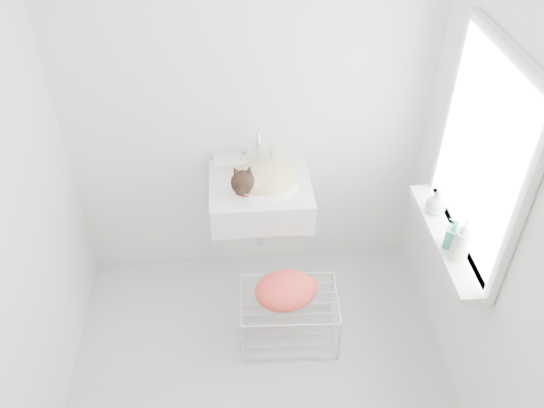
{
  "coord_description": "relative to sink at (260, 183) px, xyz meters",
  "views": [
    {
      "loc": [
        -0.09,
        -1.89,
        2.84
      ],
      "look_at": [
        0.1,
        0.5,
        0.88
      ],
      "focal_mm": 36.9,
      "sensor_mm": 36.0,
      "label": 1
    }
  ],
  "objects": [
    {
      "name": "sink",
      "position": [
        0.0,
        0.0,
        0.0
      ],
      "size": [
        0.6,
        0.52,
        0.24
      ],
      "primitive_type": "cube",
      "color": "white",
      "rests_on": "back_wall"
    },
    {
      "name": "right_wall",
      "position": [
        1.05,
        -0.74,
        0.4
      ],
      "size": [
        0.02,
        2.0,
        2.5
      ],
      "primitive_type": "cube",
      "color": "white",
      "rests_on": "ground"
    },
    {
      "name": "cat",
      "position": [
        0.01,
        -0.02,
        0.04
      ],
      "size": [
        0.46,
        0.41,
        0.26
      ],
      "rotation": [
        0.0,
        0.0,
        0.26
      ],
      "color": "#C1B48A",
      "rests_on": "sink"
    },
    {
      "name": "windowsill",
      "position": [
        0.96,
        -0.54,
        -0.02
      ],
      "size": [
        0.16,
        0.88,
        0.04
      ],
      "primitive_type": "cube",
      "color": "white",
      "rests_on": "right_wall"
    },
    {
      "name": "wire_rack",
      "position": [
        0.14,
        -0.45,
        -0.7
      ],
      "size": [
        0.59,
        0.43,
        0.34
      ],
      "primitive_type": "cube",
      "rotation": [
        0.0,
        0.0,
        -0.05
      ],
      "color": "beige",
      "rests_on": "floor"
    },
    {
      "name": "bottle_c",
      "position": [
        0.95,
        -0.35,
        0.0
      ],
      "size": [
        0.15,
        0.15,
        0.15
      ],
      "primitive_type": "imported",
      "rotation": [
        0.0,
        0.0,
        5.88
      ],
      "color": "#AAB8C1",
      "rests_on": "windowsill"
    },
    {
      "name": "faucet",
      "position": [
        -0.0,
        0.18,
        0.14
      ],
      "size": [
        0.22,
        0.15,
        0.22
      ],
      "primitive_type": null,
      "color": "silver",
      "rests_on": "sink"
    },
    {
      "name": "left_wall",
      "position": [
        -1.15,
        -0.74,
        0.4
      ],
      "size": [
        0.02,
        2.0,
        2.5
      ],
      "primitive_type": "cube",
      "color": "white",
      "rests_on": "ground"
    },
    {
      "name": "bottle_a",
      "position": [
        0.95,
        -0.71,
        0.0
      ],
      "size": [
        0.1,
        0.1,
        0.21
      ],
      "primitive_type": "imported",
      "rotation": [
        0.0,
        0.0,
        5.87
      ],
      "color": "silver",
      "rests_on": "windowsill"
    },
    {
      "name": "window_frame",
      "position": [
        1.02,
        -0.54,
        0.5
      ],
      "size": [
        0.04,
        0.9,
        1.1
      ],
      "primitive_type": "cube",
      "color": "white",
      "rests_on": "right_wall"
    },
    {
      "name": "back_wall",
      "position": [
        -0.05,
        0.26,
        0.4
      ],
      "size": [
        2.2,
        0.02,
        2.5
      ],
      "primitive_type": "cube",
      "color": "white",
      "rests_on": "ground"
    },
    {
      "name": "window_glass",
      "position": [
        1.03,
        -0.54,
        0.5
      ],
      "size": [
        0.01,
        0.8,
        1.0
      ],
      "primitive_type": "cube",
      "color": "white",
      "rests_on": "right_wall"
    },
    {
      "name": "floor",
      "position": [
        -0.05,
        -0.74,
        -0.85
      ],
      "size": [
        2.2,
        2.0,
        0.02
      ],
      "primitive_type": "cube",
      "color": "#B0B0B0",
      "rests_on": "ground"
    },
    {
      "name": "bottle_b",
      "position": [
        0.95,
        -0.62,
        0.0
      ],
      "size": [
        0.11,
        0.11,
        0.17
      ],
      "primitive_type": "imported",
      "rotation": [
        0.0,
        0.0,
        4.15
      ],
      "color": "teal",
      "rests_on": "windowsill"
    },
    {
      "name": "towel",
      "position": [
        0.11,
        -0.47,
        -0.48
      ],
      "size": [
        0.4,
        0.32,
        0.15
      ],
      "primitive_type": "ellipsoid",
      "rotation": [
        0.0,
        0.0,
        0.18
      ],
      "color": "#CD6000",
      "rests_on": "wire_rack"
    }
  ]
}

